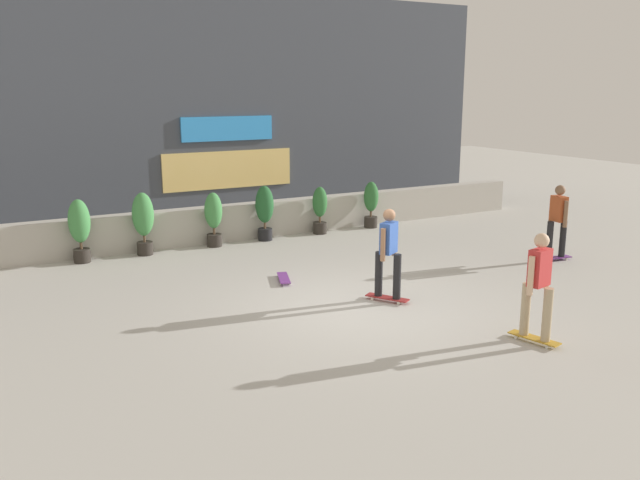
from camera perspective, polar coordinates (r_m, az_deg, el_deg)
name	(u,v)px	position (r m, az deg, el deg)	size (l,w,h in m)	color
ground_plane	(361,306)	(11.73, 3.60, -5.74)	(48.00, 48.00, 0.00)	#B2AFA8
planter_wall	(233,222)	(16.80, -7.52, 1.54)	(18.00, 0.40, 0.90)	#B2ADA3
building_backdrop	(179,106)	(20.24, -12.07, 11.30)	(20.00, 2.08, 6.50)	#424751
potted_plant_0	(80,227)	(15.33, -20.06, 1.10)	(0.47, 0.47, 1.41)	#2D2823
potted_plant_1	(143,219)	(15.59, -15.03, 1.76)	(0.49, 0.49, 1.45)	#2D2823
potted_plant_2	(214,216)	(16.09, -9.19, 2.02)	(0.43, 0.43, 1.32)	#2D2823
potted_plant_3	(265,209)	(16.59, -4.81, 2.66)	(0.46, 0.46, 1.39)	black
potted_plant_4	(320,208)	(17.31, -0.01, 2.75)	(0.39, 0.39, 1.24)	#2D2823
potted_plant_5	(371,202)	(18.13, 4.43, 3.25)	(0.40, 0.40, 1.27)	#2D2823
skater_foreground	(388,251)	(11.79, 5.93, -0.92)	(0.58, 0.79, 1.70)	maroon
skater_by_wall_left	(558,219)	(15.44, 19.86, 1.71)	(0.82, 0.55, 1.70)	#72338C
skater_far_right	(538,283)	(10.34, 18.36, -3.53)	(0.55, 0.82, 1.70)	#BF8C26
skateboard_near_camera	(284,278)	(13.20, -3.16, -3.30)	(0.46, 0.82, 0.08)	#72338C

